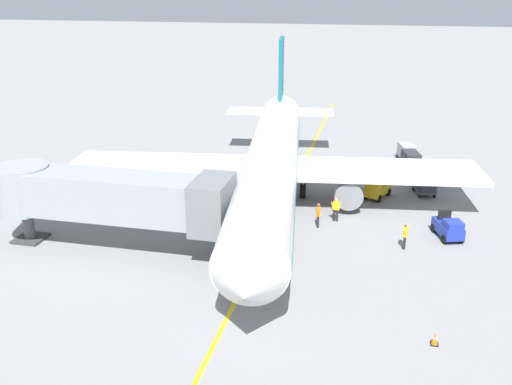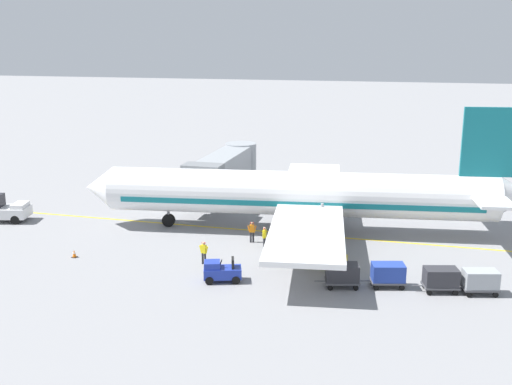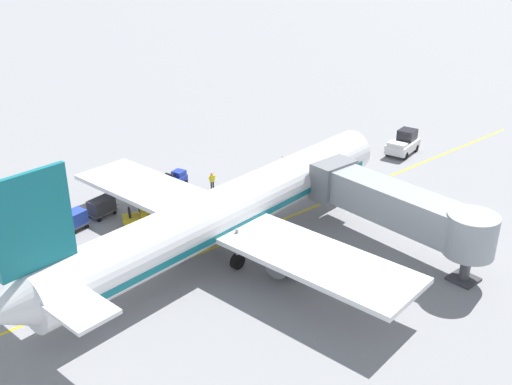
# 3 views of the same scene
# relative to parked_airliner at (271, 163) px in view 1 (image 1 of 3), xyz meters

# --- Properties ---
(ground_plane) EXTENTS (400.00, 400.00, 0.00)m
(ground_plane) POSITION_rel_parked_airliner_xyz_m (-0.86, 1.95, -3.19)
(ground_plane) COLOR gray
(gate_lead_in_line) EXTENTS (0.24, 80.00, 0.01)m
(gate_lead_in_line) POSITION_rel_parked_airliner_xyz_m (-0.86, 1.95, -3.18)
(gate_lead_in_line) COLOR gold
(gate_lead_in_line) RESTS_ON ground
(parked_airliner) EXTENTS (30.43, 37.31, 10.63)m
(parked_airliner) POSITION_rel_parked_airliner_xyz_m (0.00, 0.00, 0.00)
(parked_airliner) COLOR white
(parked_airliner) RESTS_ON ground
(jet_bridge) EXTENTS (14.83, 3.50, 4.98)m
(jet_bridge) POSITION_rel_parked_airliner_xyz_m (7.93, 9.27, 0.27)
(jet_bridge) COLOR #93999E
(jet_bridge) RESTS_ON ground
(baggage_tug_lead) EXTENTS (1.94, 2.75, 1.62)m
(baggage_tug_lead) POSITION_rel_parked_airliner_xyz_m (-12.14, 3.15, -2.47)
(baggage_tug_lead) COLOR #1E339E
(baggage_tug_lead) RESTS_ON ground
(baggage_tug_trailing) EXTENTS (2.09, 2.77, 1.62)m
(baggage_tug_trailing) POSITION_rel_parked_airliner_xyz_m (-7.52, -3.26, -2.47)
(baggage_tug_trailing) COLOR gold
(baggage_tug_trailing) RESTS_ON ground
(baggage_cart_front) EXTENTS (1.80, 2.98, 1.58)m
(baggage_cart_front) POSITION_rel_parked_airliner_xyz_m (-11.06, -4.77, -2.24)
(baggage_cart_front) COLOR #4C4C51
(baggage_cart_front) RESTS_ON ground
(baggage_cart_second_in_train) EXTENTS (1.80, 2.98, 1.58)m
(baggage_cart_second_in_train) POSITION_rel_parked_airliner_xyz_m (-10.27, -7.64, -2.24)
(baggage_cart_second_in_train) COLOR #4C4C51
(baggage_cart_second_in_train) RESTS_ON ground
(baggage_cart_third_in_train) EXTENTS (1.80, 2.98, 1.58)m
(baggage_cart_third_in_train) POSITION_rel_parked_airliner_xyz_m (-10.21, -10.94, -2.24)
(baggage_cart_third_in_train) COLOR #4C4C51
(baggage_cart_third_in_train) RESTS_ON ground
(baggage_cart_tail_end) EXTENTS (1.80, 2.98, 1.58)m
(baggage_cart_tail_end) POSITION_rel_parked_airliner_xyz_m (-9.92, -13.34, -2.24)
(baggage_cart_tail_end) COLOR #4C4C51
(baggage_cart_tail_end) RESTS_ON ground
(ground_crew_wing_walker) EXTENTS (0.73, 0.25, 1.69)m
(ground_crew_wing_walker) POSITION_rel_parked_airliner_xyz_m (-4.90, 1.98, -2.23)
(ground_crew_wing_walker) COLOR #232328
(ground_crew_wing_walker) RESTS_ON ground
(ground_crew_loader) EXTENTS (0.30, 0.73, 1.69)m
(ground_crew_loader) POSITION_rel_parked_airliner_xyz_m (-9.40, 5.35, -2.23)
(ground_crew_loader) COLOR #232328
(ground_crew_loader) RESTS_ON ground
(ground_crew_marshaller) EXTENTS (0.31, 0.73, 1.69)m
(ground_crew_marshaller) POSITION_rel_parked_airliner_xyz_m (-3.84, 3.27, -2.23)
(ground_crew_marshaller) COLOR #232328
(ground_crew_marshaller) RESTS_ON ground
(safety_cone_nose_left) EXTENTS (0.36, 0.36, 0.59)m
(safety_cone_nose_left) POSITION_rel_parked_airliner_xyz_m (-10.55, 15.13, -2.90)
(safety_cone_nose_left) COLOR black
(safety_cone_nose_left) RESTS_ON ground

